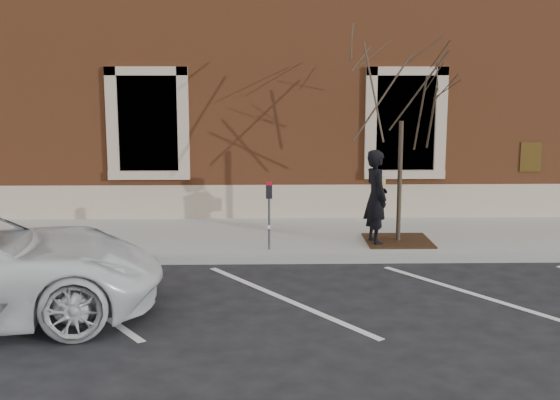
{
  "coord_description": "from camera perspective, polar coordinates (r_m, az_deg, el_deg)",
  "views": [
    {
      "loc": [
        -0.3,
        -12.87,
        3.49
      ],
      "look_at": [
        0.0,
        0.6,
        1.1
      ],
      "focal_mm": 45.0,
      "sensor_mm": 36.0,
      "label": 1
    }
  ],
  "objects": [
    {
      "name": "tree_grate",
      "position": [
        14.56,
        9.56,
        -3.28
      ],
      "size": [
        1.32,
        1.32,
        0.03
      ],
      "primitive_type": "cube",
      "color": "#392012",
      "rests_on": "sidewalk_near"
    },
    {
      "name": "man",
      "position": [
        14.13,
        7.82,
        0.23
      ],
      "size": [
        0.6,
        0.78,
        1.9
      ],
      "primitive_type": "imported",
      "rotation": [
        0.0,
        0.0,
        1.8
      ],
      "color": "black",
      "rests_on": "sidewalk_near"
    },
    {
      "name": "sidewalk_near",
      "position": [
        15.02,
        -0.1,
        -3.08
      ],
      "size": [
        40.0,
        3.5,
        0.15
      ],
      "primitive_type": "cube",
      "color": "#AFAEA5",
      "rests_on": "ground"
    },
    {
      "name": "sapling",
      "position": [
        14.18,
        9.93,
        9.03
      ],
      "size": [
        2.68,
        2.68,
        4.46
      ],
      "color": "#413727",
      "rests_on": "sidewalk_near"
    },
    {
      "name": "parking_meter",
      "position": [
        13.52,
        -0.9,
        -0.22
      ],
      "size": [
        0.12,
        0.09,
        1.33
      ],
      "rotation": [
        0.0,
        0.0,
        -0.28
      ],
      "color": "#595B60",
      "rests_on": "sidewalk_near"
    },
    {
      "name": "ground",
      "position": [
        13.34,
        0.06,
        -5.11
      ],
      "size": [
        120.0,
        120.0,
        0.0
      ],
      "primitive_type": "plane",
      "color": "#28282B",
      "rests_on": "ground"
    },
    {
      "name": "curb_near",
      "position": [
        13.27,
        0.06,
        -4.85
      ],
      "size": [
        40.0,
        0.12,
        0.15
      ],
      "primitive_type": "cube",
      "color": "#9E9E99",
      "rests_on": "ground"
    },
    {
      "name": "building_civic",
      "position": [
        20.62,
        -0.45,
        11.46
      ],
      "size": [
        40.0,
        8.62,
        8.0
      ],
      "color": "brown",
      "rests_on": "ground"
    },
    {
      "name": "parking_stripes",
      "position": [
        11.23,
        0.32,
        -8.03
      ],
      "size": [
        28.0,
        4.4,
        0.01
      ],
      "primitive_type": null,
      "color": "silver",
      "rests_on": "ground"
    }
  ]
}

